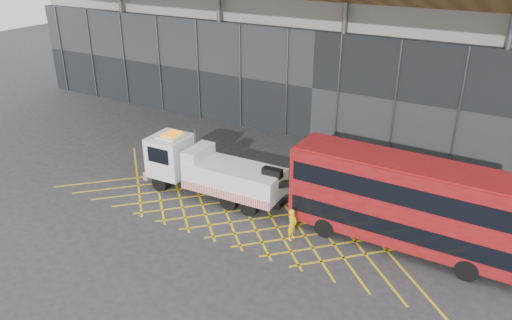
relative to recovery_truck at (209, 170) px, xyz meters
The scene contains 6 objects.
ground_plane 1.74m from the recovery_truck, 138.30° to the right, with size 120.00×120.00×0.00m, color #2B2B2D.
road_markings 3.18m from the recovery_truck, ahead, with size 23.16×7.16×0.01m.
construction_building 19.46m from the recovery_truck, 85.45° to the left, with size 55.00×23.97×18.00m.
recovery_truck is the anchor object (origin of this frame).
bus_towed 11.18m from the recovery_truck, ahead, with size 11.22×2.80×4.54m.
worker 6.54m from the recovery_truck, 16.05° to the right, with size 0.61×0.40×1.68m, color yellow.
Camera 1 is at (15.83, -20.72, 14.00)m, focal length 35.00 mm.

